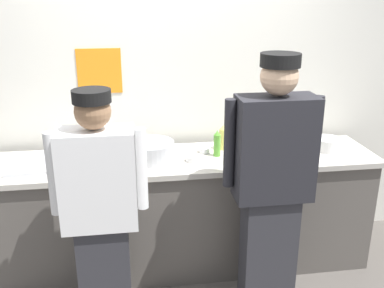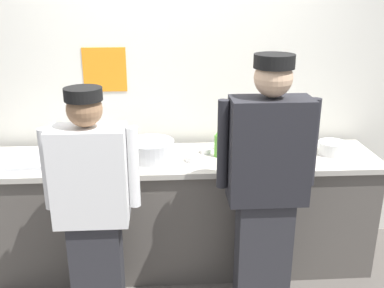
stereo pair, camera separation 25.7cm
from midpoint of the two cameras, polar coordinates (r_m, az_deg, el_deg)
wall_back at (r=3.57m, az=-5.00°, el=8.77°), size 4.74×0.11×2.90m
prep_counter at (r=3.47m, az=-4.04°, el=-8.88°), size 3.02×0.65×0.92m
chef_near_left at (r=2.75m, az=-14.47°, el=-8.49°), size 0.58×0.24×1.59m
chef_center at (r=2.84m, az=7.83°, el=-4.96°), size 0.63×0.24×1.76m
plate_stack_front at (r=3.55m, az=15.20°, el=-0.02°), size 0.21×0.21×0.10m
mixing_bowl_steel at (r=3.24m, az=-7.68°, el=-0.94°), size 0.35×0.35×0.14m
sheet_tray at (r=3.35m, az=-21.46°, el=-2.51°), size 0.45×0.39×0.02m
squeeze_bottle_primary at (r=3.28m, az=1.05°, el=0.01°), size 0.05×0.05×0.20m
squeeze_bottle_secondary at (r=3.42m, az=1.92°, el=0.80°), size 0.06×0.06×0.20m
ramekin_yellow_sauce at (r=3.24m, az=7.66°, el=-1.78°), size 0.09×0.09×0.05m
ramekin_red_sauce at (r=3.41m, az=10.10°, el=-0.90°), size 0.11×0.11×0.04m
ramekin_orange_sauce at (r=3.21m, az=-2.09°, el=-1.88°), size 0.11×0.11×0.04m
ramekin_green_sauce at (r=3.38m, az=-0.53°, el=-0.79°), size 0.09×0.09×0.04m
deli_cup at (r=3.16m, az=-13.49°, el=-2.44°), size 0.09×0.09×0.08m
chefs_knife at (r=3.37m, az=-13.17°, el=-1.65°), size 0.28×0.03×0.02m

